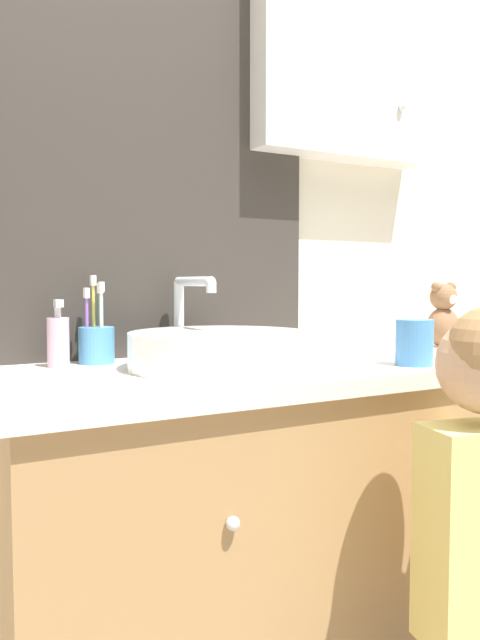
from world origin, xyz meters
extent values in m
cube|color=beige|center=(0.00, 0.63, 1.25)|extent=(3.20, 0.06, 2.50)
cube|color=#332D28|center=(-0.25, 0.59, 1.30)|extent=(0.83, 0.02, 1.15)
cube|color=#B2C1CC|center=(-0.25, 0.58, 1.30)|extent=(0.77, 0.01, 1.09)
cube|color=silver|center=(0.29, 0.55, 1.60)|extent=(0.54, 0.10, 0.58)
sphere|color=silver|center=(0.45, 0.49, 1.45)|extent=(0.02, 0.02, 0.02)
cube|color=#A37A4C|center=(0.00, 0.34, 0.38)|extent=(1.30, 0.49, 0.76)
cube|color=beige|center=(0.00, 0.34, 0.78)|extent=(1.34, 0.53, 0.03)
sphere|color=silver|center=(-0.30, 0.08, 0.57)|extent=(0.02, 0.02, 0.02)
cylinder|color=white|center=(-0.20, 0.32, 0.83)|extent=(0.38, 0.38, 0.07)
cylinder|color=silver|center=(-0.20, 0.32, 0.87)|extent=(0.31, 0.31, 0.01)
cylinder|color=silver|center=(-0.20, 0.53, 0.89)|extent=(0.02, 0.02, 0.18)
cylinder|color=silver|center=(-0.20, 0.45, 0.98)|extent=(0.02, 0.17, 0.02)
cylinder|color=silver|center=(-0.20, 0.36, 0.96)|extent=(0.02, 0.02, 0.02)
sphere|color=white|center=(-0.10, 0.53, 0.84)|extent=(0.06, 0.06, 0.06)
cylinder|color=#4C93C6|center=(-0.40, 0.52, 0.84)|extent=(0.08, 0.08, 0.08)
cylinder|color=#47B26B|center=(-0.39, 0.52, 0.89)|extent=(0.01, 0.01, 0.16)
cube|color=white|center=(-0.39, 0.52, 0.96)|extent=(0.01, 0.02, 0.02)
cylinder|color=#E5CC4C|center=(-0.41, 0.53, 0.90)|extent=(0.01, 0.01, 0.18)
cube|color=white|center=(-0.41, 0.53, 0.98)|extent=(0.01, 0.02, 0.02)
cylinder|color=#8E56B7|center=(-0.42, 0.52, 0.89)|extent=(0.01, 0.01, 0.15)
cube|color=white|center=(-0.42, 0.52, 0.95)|extent=(0.01, 0.02, 0.02)
cylinder|color=white|center=(-0.40, 0.50, 0.89)|extent=(0.01, 0.01, 0.16)
cube|color=white|center=(-0.40, 0.50, 0.96)|extent=(0.01, 0.02, 0.02)
cylinder|color=#CCA3BC|center=(-0.49, 0.50, 0.85)|extent=(0.05, 0.05, 0.10)
cylinder|color=silver|center=(-0.49, 0.50, 0.91)|extent=(0.01, 0.01, 0.02)
cube|color=silver|center=(-0.49, 0.49, 0.93)|extent=(0.02, 0.02, 0.02)
cylinder|color=#E0CC70|center=(0.20, 0.07, 0.67)|extent=(0.11, 0.28, 0.05)
cylinder|color=#8E56B7|center=(0.23, 0.21, 0.71)|extent=(0.02, 0.05, 0.12)
ellipsoid|color=brown|center=(0.52, 0.40, 0.85)|extent=(0.10, 0.08, 0.11)
sphere|color=brown|center=(0.52, 0.40, 0.93)|extent=(0.07, 0.07, 0.07)
sphere|color=brown|center=(0.50, 0.40, 0.96)|extent=(0.03, 0.03, 0.03)
sphere|color=brown|center=(0.55, 0.40, 0.96)|extent=(0.03, 0.03, 0.03)
sphere|color=silver|center=(0.52, 0.37, 0.93)|extent=(0.03, 0.03, 0.03)
cylinder|color=#4789D1|center=(0.18, 0.16, 0.85)|extent=(0.08, 0.08, 0.10)
camera|label=1|loc=(-0.78, -0.81, 0.97)|focal=35.00mm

